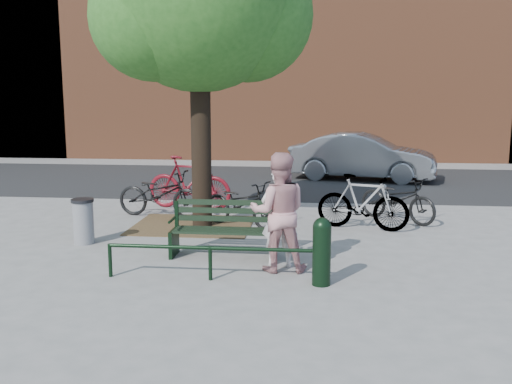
# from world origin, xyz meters

# --- Properties ---
(ground) EXTENTS (90.00, 90.00, 0.00)m
(ground) POSITION_xyz_m (0.00, 0.00, 0.00)
(ground) COLOR gray
(ground) RESTS_ON ground
(dirt_pit) EXTENTS (2.40, 2.00, 0.02)m
(dirt_pit) POSITION_xyz_m (-1.00, 2.20, 0.01)
(dirt_pit) COLOR brown
(dirt_pit) RESTS_ON ground
(road) EXTENTS (40.00, 7.00, 0.01)m
(road) POSITION_xyz_m (0.00, 8.50, 0.01)
(road) COLOR black
(road) RESTS_ON ground
(townhouse_row) EXTENTS (45.00, 4.00, 14.00)m
(townhouse_row) POSITION_xyz_m (0.17, 16.00, 6.25)
(townhouse_row) COLOR brown
(townhouse_row) RESTS_ON ground
(park_bench) EXTENTS (1.74, 0.54, 0.97)m
(park_bench) POSITION_xyz_m (-0.00, 0.08, 0.48)
(park_bench) COLOR black
(park_bench) RESTS_ON ground
(guard_railing) EXTENTS (3.06, 0.06, 0.51)m
(guard_railing) POSITION_xyz_m (0.00, -1.20, 0.40)
(guard_railing) COLOR black
(guard_railing) RESTS_ON ground
(street_tree) EXTENTS (4.20, 3.80, 6.50)m
(street_tree) POSITION_xyz_m (-0.75, 2.20, 4.42)
(street_tree) COLOR black
(street_tree) RESTS_ON ground
(person_left) EXTENTS (0.60, 0.42, 1.57)m
(person_left) POSITION_xyz_m (0.95, -0.40, 0.79)
(person_left) COLOR silver
(person_left) RESTS_ON ground
(person_right) EXTENTS (0.94, 0.76, 1.82)m
(person_right) POSITION_xyz_m (0.95, -0.62, 0.91)
(person_right) COLOR tan
(person_right) RESTS_ON ground
(bollard) EXTENTS (0.26, 0.26, 0.97)m
(bollard) POSITION_xyz_m (1.60, -1.24, 0.52)
(bollard) COLOR black
(bollard) RESTS_ON ground
(litter_bin) EXTENTS (0.40, 0.40, 0.82)m
(litter_bin) POSITION_xyz_m (-2.66, 0.60, 0.42)
(litter_bin) COLOR gray
(litter_bin) RESTS_ON ground
(bicycle_a) EXTENTS (2.06, 1.03, 1.03)m
(bicycle_a) POSITION_xyz_m (-1.90, 2.98, 0.52)
(bicycle_a) COLOR black
(bicycle_a) RESTS_ON ground
(bicycle_b) EXTENTS (2.16, 1.00, 1.25)m
(bicycle_b) POSITION_xyz_m (-1.45, 3.92, 0.63)
(bicycle_b) COLOR #5B0D15
(bicycle_b) RESTS_ON ground
(bicycle_c) EXTENTS (1.91, 1.43, 0.96)m
(bicycle_c) POSITION_xyz_m (0.01, 2.20, 0.48)
(bicycle_c) COLOR black
(bicycle_c) RESTS_ON ground
(bicycle_d) EXTENTS (1.91, 1.02, 1.11)m
(bicycle_d) POSITION_xyz_m (2.44, 2.25, 0.55)
(bicycle_d) COLOR gray
(bicycle_d) RESTS_ON ground
(bicycle_e) EXTENTS (1.79, 1.68, 0.96)m
(bicycle_e) POSITION_xyz_m (3.24, 3.07, 0.48)
(bicycle_e) COLOR black
(bicycle_e) RESTS_ON ground
(parked_car) EXTENTS (4.73, 2.51, 1.48)m
(parked_car) POSITION_xyz_m (2.96, 9.06, 0.74)
(parked_car) COLOR slate
(parked_car) RESTS_ON ground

